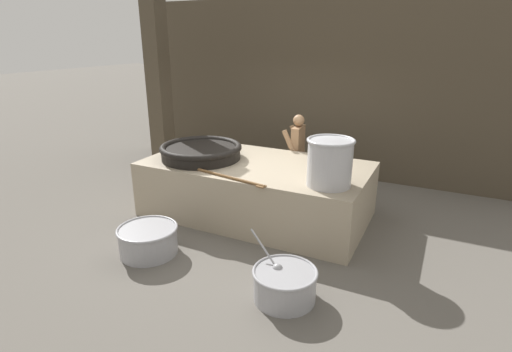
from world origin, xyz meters
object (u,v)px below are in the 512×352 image
prep_bowl_meat (148,239)px  prep_bowl_vegetables (285,283)px  giant_wok_near (201,151)px  cook (297,151)px  stock_pot (330,162)px

prep_bowl_meat → prep_bowl_vegetables: bearing=-3.2°
giant_wok_near → cook: size_ratio=0.91×
giant_wok_near → cook: bearing=50.3°
stock_pot → prep_bowl_meat: (-2.14, -1.36, -1.05)m
stock_pot → giant_wok_near: bearing=172.7°
stock_pot → cook: bearing=122.7°
giant_wok_near → prep_bowl_meat: giant_wok_near is taller
stock_pot → prep_bowl_vegetables: bearing=-91.3°
giant_wok_near → cook: cook is taller
cook → prep_bowl_vegetables: 3.45m
prep_bowl_vegetables → prep_bowl_meat: 2.11m
cook → prep_bowl_meat: size_ratio=1.82×
prep_bowl_vegetables → prep_bowl_meat: (-2.11, 0.12, 0.01)m
giant_wok_near → cook: (1.20, 1.44, -0.22)m
stock_pot → cook: stock_pot is taller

